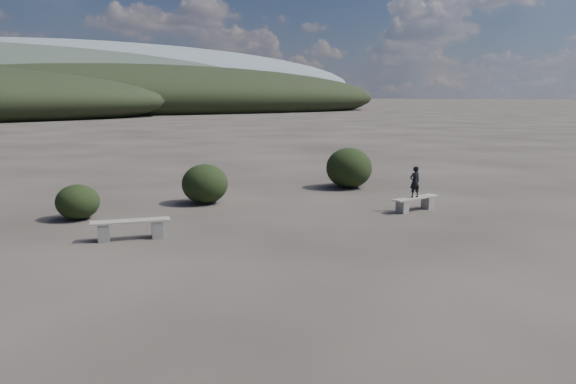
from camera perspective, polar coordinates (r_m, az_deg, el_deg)
ground at (r=11.93m, az=11.24°, el=-7.39°), size 1200.00×1200.00×0.00m
bench_left at (r=14.31m, az=-15.69°, el=-3.51°), size 1.94×0.95×0.48m
bench_right at (r=17.62m, az=12.80°, el=-1.04°), size 1.72×0.42×0.43m
seated_person at (r=17.48m, az=12.76°, el=1.02°), size 0.38×0.28×0.95m
shrub_a at (r=17.05m, az=-20.59°, el=-0.95°), size 1.22×1.22×1.00m
shrub_b at (r=18.52m, az=-8.44°, el=0.83°), size 1.51×1.51×1.29m
shrub_d at (r=21.58m, az=6.22°, el=2.45°), size 1.75×1.75×1.54m
shrub_e at (r=22.25m, az=6.55°, el=1.96°), size 1.20×1.20×1.00m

